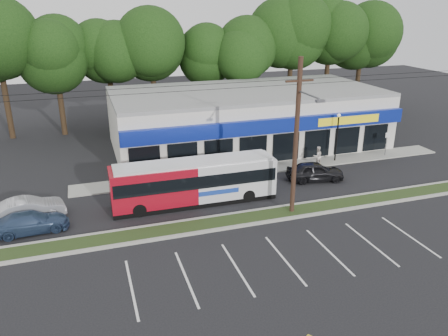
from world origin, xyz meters
name	(u,v)px	position (x,y,z in m)	size (l,w,h in m)	color
ground	(255,226)	(0.00, 0.00, 0.00)	(120.00, 120.00, 0.00)	black
grass_strip	(249,218)	(0.00, 1.00, 0.06)	(40.00, 1.60, 0.12)	#273716
curb_south	(254,224)	(0.00, 0.15, 0.07)	(40.00, 0.25, 0.14)	#9E9E93
curb_north	(244,212)	(0.00, 1.85, 0.07)	(40.00, 0.25, 0.14)	#9E9E93
sidewalk	(270,168)	(5.00, 9.00, 0.05)	(32.00, 2.20, 0.10)	#9E9E93
strip_mall	(247,117)	(5.50, 15.91, 2.65)	(25.00, 12.55, 5.30)	#BBB7AE
utility_pole	(294,134)	(2.83, 0.93, 5.41)	(50.00, 2.77, 10.00)	black
lamp_post	(337,132)	(11.00, 8.80, 2.67)	(0.30, 0.30, 4.25)	black
sign_post	(387,140)	(16.00, 8.57, 1.56)	(0.45, 0.10, 2.23)	#59595E
tree_line	(203,46)	(4.00, 26.00, 8.42)	(46.76, 6.76, 11.83)	black
metrobus	(194,181)	(-2.65, 4.50, 1.59)	(11.22, 2.47, 3.01)	maroon
car_dark	(315,171)	(7.18, 5.50, 0.74)	(1.76, 4.36, 1.49)	black
car_silver	(28,209)	(-13.28, 5.24, 0.73)	(1.54, 4.41, 1.45)	#9D9FA5
car_blue	(31,222)	(-13.00, 3.50, 0.63)	(1.76, 4.32, 1.25)	navy
pedestrian_a	(266,172)	(3.26, 6.00, 0.98)	(0.72, 0.47, 1.97)	silver
pedestrian_b	(318,156)	(9.00, 8.35, 0.85)	(0.82, 0.64, 1.70)	silver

